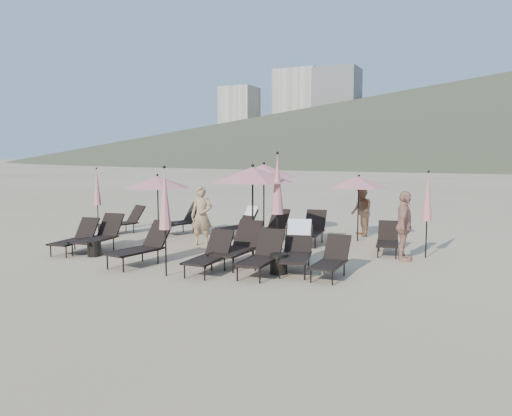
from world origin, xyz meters
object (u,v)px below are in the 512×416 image
at_px(umbrella_closed_1, 428,197).
at_px(umbrella_closed_3, 277,185).
at_px(lounger_6, 123,221).
at_px(umbrella_open_1, 253,175).
at_px(beachgoer_b, 361,211).
at_px(lounger_11, 388,239).
at_px(lounger_7, 182,220).
at_px(lounger_2, 142,245).
at_px(lounger_5, 331,259).
at_px(lounger_1, 76,237).
at_px(umbrella_closed_0, 165,200).
at_px(lounger_9, 272,226).
at_px(lounger_0, 99,235).
at_px(beachgoer_c, 404,226).
at_px(lounger_3, 210,254).
at_px(side_table_0, 94,248).
at_px(umbrella_open_0, 158,182).
at_px(lounger_8, 241,222).
at_px(umbrella_open_3, 359,182).
at_px(umbrella_closed_2, 97,187).
at_px(lounger_12, 297,247).
at_px(side_table_1, 279,264).
at_px(lounger_10, 312,229).
at_px(lounger_4, 238,245).
at_px(umbrella_open_2, 264,171).
at_px(beachgoer_a, 202,216).
at_px(lounger_13, 262,255).

bearing_deg(umbrella_closed_1, umbrella_closed_3, -150.27).
relative_size(lounger_6, umbrella_open_1, 0.71).
bearing_deg(beachgoer_b, lounger_11, -3.66).
xyz_separation_m(lounger_7, beachgoer_b, (5.71, 2.20, 0.34)).
distance_m(lounger_2, lounger_5, 4.66).
distance_m(lounger_1, umbrella_open_1, 5.23).
bearing_deg(umbrella_closed_0, beachgoer_b, 71.04).
bearing_deg(lounger_2, lounger_11, 46.58).
relative_size(lounger_6, lounger_11, 1.13).
bearing_deg(lounger_9, lounger_7, -173.36).
distance_m(lounger_0, beachgoer_c, 8.30).
bearing_deg(lounger_3, side_table_0, 172.55).
bearing_deg(lounger_11, umbrella_open_0, -177.77).
bearing_deg(lounger_8, umbrella_closed_0, -61.80).
xyz_separation_m(umbrella_open_3, umbrella_closed_2, (-8.63, -2.21, -0.27)).
distance_m(umbrella_closed_0, beachgoer_c, 6.08).
distance_m(lounger_12, umbrella_open_0, 5.53).
bearing_deg(beachgoer_c, lounger_8, 67.55).
distance_m(lounger_11, umbrella_open_1, 4.12).
height_order(lounger_6, umbrella_open_0, umbrella_open_0).
xyz_separation_m(umbrella_closed_2, side_table_1, (8.10, -2.92, -1.36)).
relative_size(lounger_2, umbrella_closed_3, 0.67).
height_order(lounger_10, umbrella_closed_1, umbrella_closed_1).
height_order(lounger_4, lounger_11, lounger_4).
distance_m(lounger_10, umbrella_closed_1, 3.69).
xyz_separation_m(umbrella_open_2, umbrella_closed_0, (0.43, -6.15, -0.48)).
bearing_deg(umbrella_open_2, lounger_3, -78.17).
bearing_deg(lounger_8, beachgoer_a, -78.93).
height_order(lounger_5, lounger_9, lounger_9).
relative_size(lounger_5, lounger_12, 0.79).
bearing_deg(umbrella_closed_3, umbrella_closed_2, 168.36).
relative_size(lounger_0, umbrella_closed_3, 0.65).
bearing_deg(umbrella_open_3, lounger_6, -166.05).
relative_size(lounger_11, umbrella_closed_1, 0.67).
relative_size(lounger_8, umbrella_open_2, 0.67).
xyz_separation_m(lounger_13, umbrella_closed_1, (3.11, 3.55, 1.16)).
bearing_deg(beachgoer_c, umbrella_closed_0, 126.40).
bearing_deg(beachgoer_b, beachgoer_c, -1.74).
relative_size(lounger_4, umbrella_closed_0, 0.73).
relative_size(umbrella_closed_3, side_table_1, 6.01).
height_order(lounger_0, beachgoer_b, beachgoer_b).
xyz_separation_m(lounger_3, side_table_1, (1.48, 0.54, -0.19)).
bearing_deg(umbrella_closed_1, lounger_1, -158.89).
relative_size(lounger_4, side_table_0, 4.16).
distance_m(umbrella_open_3, beachgoer_c, 3.15).
relative_size(lounger_9, lounger_12, 0.88).
xyz_separation_m(umbrella_open_2, beachgoer_c, (4.93, -2.14, -1.29)).
xyz_separation_m(lounger_10, lounger_11, (2.40, -0.59, -0.06)).
bearing_deg(side_table_1, umbrella_closed_0, -149.72).
relative_size(lounger_10, umbrella_closed_3, 0.63).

